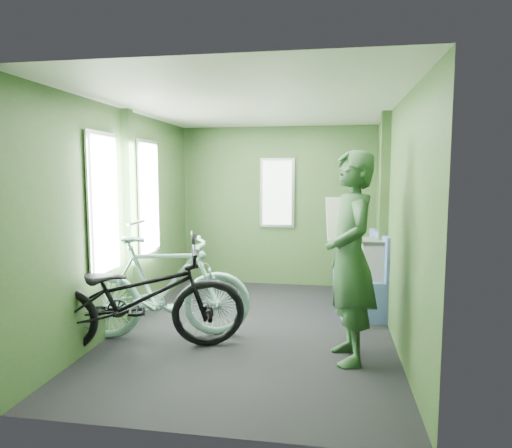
{
  "coord_description": "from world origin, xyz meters",
  "views": [
    {
      "loc": [
        0.78,
        -4.59,
        1.62
      ],
      "look_at": [
        0.0,
        0.1,
        1.1
      ],
      "focal_mm": 32.0,
      "sensor_mm": 36.0,
      "label": 1
    }
  ],
  "objects_px": {
    "waste_box": "(373,279)",
    "bench_seat": "(362,289)",
    "bicycle_black": "(136,353)",
    "bicycle_mint": "(163,339)",
    "passenger": "(350,257)"
  },
  "relations": [
    {
      "from": "waste_box",
      "to": "bench_seat",
      "type": "xyz_separation_m",
      "value": [
        -0.11,
        0.18,
        -0.17
      ]
    },
    {
      "from": "bicycle_black",
      "to": "bench_seat",
      "type": "relative_size",
      "value": 2.09
    },
    {
      "from": "bicycle_mint",
      "to": "waste_box",
      "type": "xyz_separation_m",
      "value": [
        2.1,
        1.04,
        0.45
      ]
    },
    {
      "from": "bicycle_mint",
      "to": "passenger",
      "type": "height_order",
      "value": "passenger"
    },
    {
      "from": "bicycle_black",
      "to": "bench_seat",
      "type": "distance_m",
      "value": 2.65
    },
    {
      "from": "passenger",
      "to": "waste_box",
      "type": "height_order",
      "value": "passenger"
    },
    {
      "from": "passenger",
      "to": "bench_seat",
      "type": "bearing_deg",
      "value": 159.58
    },
    {
      "from": "bench_seat",
      "to": "waste_box",
      "type": "bearing_deg",
      "value": -64.67
    },
    {
      "from": "bicycle_black",
      "to": "bicycle_mint",
      "type": "bearing_deg",
      "value": -35.46
    },
    {
      "from": "waste_box",
      "to": "bicycle_black",
      "type": "bearing_deg",
      "value": -147.3
    },
    {
      "from": "bicycle_black",
      "to": "waste_box",
      "type": "xyz_separation_m",
      "value": [
        2.21,
        1.42,
        0.45
      ]
    },
    {
      "from": "passenger",
      "to": "bicycle_mint",
      "type": "bearing_deg",
      "value": -109.34
    },
    {
      "from": "passenger",
      "to": "bench_seat",
      "type": "xyz_separation_m",
      "value": [
        0.2,
        1.43,
        -0.63
      ]
    },
    {
      "from": "bicycle_mint",
      "to": "bench_seat",
      "type": "height_order",
      "value": "bench_seat"
    },
    {
      "from": "bicycle_black",
      "to": "waste_box",
      "type": "bearing_deg",
      "value": -76.6
    }
  ]
}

